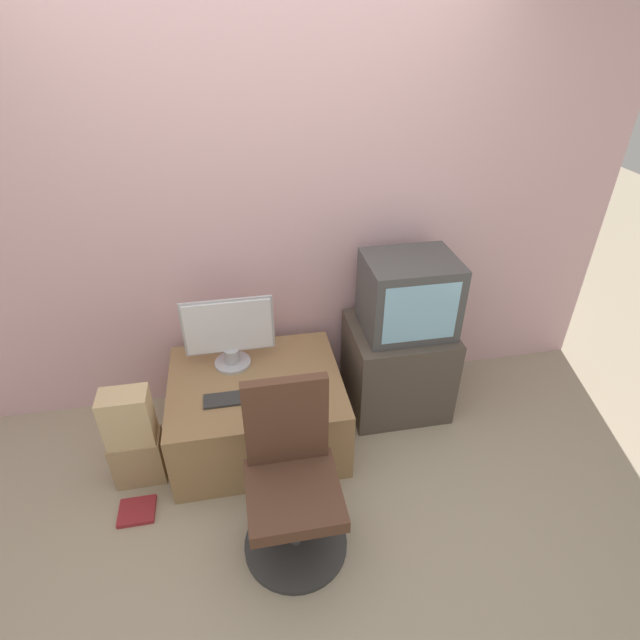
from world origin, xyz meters
The scene contains 12 objects.
ground_plane centered at (0.00, 0.00, 0.00)m, with size 12.00×12.00×0.00m, color tan.
wall_back centered at (0.00, 1.32, 1.30)m, with size 4.40×0.05×2.60m.
desk centered at (-0.15, 0.82, 0.23)m, with size 0.98×0.81×0.45m.
side_stand centered at (0.76, 0.99, 0.30)m, with size 0.61×0.55×0.59m.
main_monitor centered at (-0.27, 1.00, 0.67)m, with size 0.51×0.21×0.44m.
keyboard centered at (-0.29, 0.68, 0.46)m, with size 0.29×0.11×0.01m.
mouse centered at (-0.07, 0.66, 0.47)m, with size 0.07×0.04×0.03m.
crt_tv centered at (0.78, 0.98, 0.82)m, with size 0.52×0.42×0.46m.
office_chair centered at (-0.04, 0.12, 0.37)m, with size 0.51×0.51×0.90m.
cardboard_box_lower centered at (-0.83, 0.65, 0.15)m, with size 0.27×0.17×0.30m.
cardboard_box_upper centered at (-0.83, 0.65, 0.45)m, with size 0.25×0.16×0.31m.
book centered at (-0.83, 0.40, 0.01)m, with size 0.19×0.17×0.02m.
Camera 1 is at (-0.19, -1.39, 2.28)m, focal length 28.00 mm.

